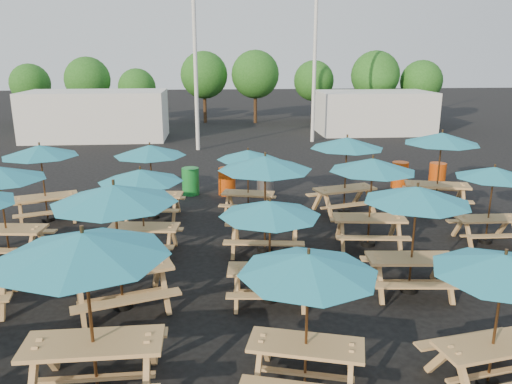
{
  "coord_description": "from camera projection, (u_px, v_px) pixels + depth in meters",
  "views": [
    {
      "loc": [
        -1.17,
        -12.12,
        4.91
      ],
      "look_at": [
        0.0,
        1.5,
        1.1
      ],
      "focal_mm": 35.0,
      "sensor_mm": 36.0,
      "label": 1
    }
  ],
  "objects": [
    {
      "name": "ground",
      "position": [
        261.0,
        248.0,
        13.05
      ],
      "size": [
        120.0,
        120.0,
        0.0
      ],
      "primitive_type": "plane",
      "color": "black",
      "rests_on": "ground"
    },
    {
      "name": "picnic_unit_3",
      "position": [
        40.0,
        155.0,
        14.6
      ],
      "size": [
        2.81,
        2.81,
        2.35
      ],
      "rotation": [
        0.0,
        0.0,
        0.34
      ],
      "color": "tan",
      "rests_on": "ground"
    },
    {
      "name": "picnic_unit_4",
      "position": [
        84.0,
        254.0,
        6.89
      ],
      "size": [
        2.44,
        2.44,
        2.58
      ],
      "rotation": [
        0.0,
        0.0,
        0.01
      ],
      "color": "tan",
      "rests_on": "ground"
    },
    {
      "name": "picnic_unit_5",
      "position": [
        115.0,
        201.0,
        9.4
      ],
      "size": [
        3.02,
        3.02,
        2.57
      ],
      "rotation": [
        0.0,
        0.0,
        0.31
      ],
      "color": "tan",
      "rests_on": "ground"
    },
    {
      "name": "picnic_unit_6",
      "position": [
        141.0,
        180.0,
        12.15
      ],
      "size": [
        2.3,
        2.3,
        2.22
      ],
      "rotation": [
        0.0,
        0.0,
        -0.12
      ],
      "color": "tan",
      "rests_on": "ground"
    },
    {
      "name": "picnic_unit_7",
      "position": [
        150.0,
        154.0,
        14.87
      ],
      "size": [
        2.33,
        2.33,
        2.31
      ],
      "rotation": [
        0.0,
        0.0,
        -0.09
      ],
      "color": "tan",
      "rests_on": "ground"
    },
    {
      "name": "picnic_unit_8",
      "position": [
        308.0,
        271.0,
        7.12
      ],
      "size": [
        2.54,
        2.54,
        2.2
      ],
      "rotation": [
        0.0,
        0.0,
        -0.28
      ],
      "color": "tan",
      "rests_on": "ground"
    },
    {
      "name": "picnic_unit_9",
      "position": [
        270.0,
        214.0,
        9.76
      ],
      "size": [
        2.2,
        2.2,
        2.16
      ],
      "rotation": [
        0.0,
        0.0,
        -0.1
      ],
      "color": "tan",
      "rests_on": "ground"
    },
    {
      "name": "picnic_unit_10",
      "position": [
        265.0,
        168.0,
        12.27
      ],
      "size": [
        2.65,
        2.65,
        2.51
      ],
      "rotation": [
        0.0,
        0.0,
        -0.14
      ],
      "color": "tan",
      "rests_on": "ground"
    },
    {
      "name": "picnic_unit_11",
      "position": [
        248.0,
        158.0,
        15.37
      ],
      "size": [
        2.35,
        2.35,
        2.06
      ],
      "rotation": [
        0.0,
        0.0,
        -0.25
      ],
      "color": "tan",
      "rests_on": "ground"
    },
    {
      "name": "picnic_unit_12",
      "position": [
        503.0,
        272.0,
        7.13
      ],
      "size": [
        2.38,
        2.38,
        2.19
      ],
      "rotation": [
        0.0,
        0.0,
        0.18
      ],
      "color": "tan",
      "rests_on": "ground"
    },
    {
      "name": "picnic_unit_13",
      "position": [
        417.0,
        200.0,
        10.13
      ],
      "size": [
        2.37,
        2.37,
        2.34
      ],
      "rotation": [
        0.0,
        0.0,
        -0.09
      ],
      "color": "tan",
      "rests_on": "ground"
    },
    {
      "name": "picnic_unit_14",
      "position": [
        372.0,
        169.0,
        12.66
      ],
      "size": [
        2.47,
        2.47,
        2.38
      ],
      "rotation": [
        0.0,
        0.0,
        -0.12
      ],
      "color": "tan",
      "rests_on": "ground"
    },
    {
      "name": "picnic_unit_15",
      "position": [
        347.0,
        147.0,
        15.36
      ],
      "size": [
        2.82,
        2.82,
        2.45
      ],
      "rotation": [
        0.0,
        0.0,
        0.27
      ],
      "color": "tan",
      "rests_on": "ground"
    },
    {
      "name": "picnic_unit_18",
      "position": [
        494.0,
        177.0,
        12.93
      ],
      "size": [
        2.0,
        2.0,
        2.1
      ],
      "rotation": [
        0.0,
        0.0,
        -0.02
      ],
      "color": "tan",
      "rests_on": "ground"
    },
    {
      "name": "picnic_unit_19",
      "position": [
        441.0,
        142.0,
        15.71
      ],
      "size": [
        2.92,
        2.92,
        2.54
      ],
      "rotation": [
        0.0,
        0.0,
        -0.27
      ],
      "color": "tan",
      "rests_on": "ground"
    },
    {
      "name": "waste_bin_0",
      "position": [
        191.0,
        181.0,
        17.86
      ],
      "size": [
        0.61,
        0.61,
        0.98
      ],
      "primitive_type": "cylinder",
      "color": "#17802F",
      "rests_on": "ground"
    },
    {
      "name": "waste_bin_1",
      "position": [
        227.0,
        181.0,
        17.86
      ],
      "size": [
        0.61,
        0.61,
        0.98
      ],
      "primitive_type": "cylinder",
      "color": "#C6440B",
      "rests_on": "ground"
    },
    {
      "name": "waste_bin_2",
      "position": [
        265.0,
        181.0,
        17.96
      ],
      "size": [
        0.61,
        0.61,
        0.98
      ],
      "primitive_type": "cylinder",
      "color": "gray",
      "rests_on": "ground"
    },
    {
      "name": "waste_bin_3",
      "position": [
        400.0,
        175.0,
        18.81
      ],
      "size": [
        0.61,
        0.61,
        0.98
      ],
      "primitive_type": "cylinder",
      "color": "#C6440B",
      "rests_on": "ground"
    },
    {
      "name": "waste_bin_4",
      "position": [
        437.0,
        176.0,
        18.64
      ],
      "size": [
        0.61,
        0.61,
        0.98
      ],
      "primitive_type": "cylinder",
      "color": "#C6440B",
      "rests_on": "ground"
    },
    {
      "name": "mast_0",
      "position": [
        194.0,
        31.0,
        24.71
      ],
      "size": [
        0.2,
        0.2,
        12.0
      ],
      "primitive_type": "cylinder",
      "color": "silver",
      "rests_on": "ground"
    },
    {
      "name": "mast_1",
      "position": [
        315.0,
        33.0,
        27.17
      ],
      "size": [
        0.2,
        0.2,
        12.0
      ],
      "primitive_type": "cylinder",
      "color": "silver",
      "rests_on": "ground"
    },
    {
      "name": "event_tent_0",
      "position": [
        97.0,
        115.0,
        29.29
      ],
      "size": [
        8.0,
        4.0,
        2.8
      ],
      "primitive_type": "cube",
      "color": "silver",
      "rests_on": "ground"
    },
    {
      "name": "event_tent_1",
      "position": [
        373.0,
        112.0,
        31.68
      ],
      "size": [
        7.0,
        4.0,
        2.6
      ],
      "primitive_type": "cube",
      "color": "silver",
      "rests_on": "ground"
    },
    {
      "name": "tree_0",
      "position": [
        30.0,
        84.0,
        35.37
      ],
      "size": [
        2.8,
        2.8,
        4.24
      ],
      "color": "#382314",
      "rests_on": "ground"
    },
    {
      "name": "tree_1",
      "position": [
        88.0,
        80.0,
        34.34
      ],
      "size": [
        3.11,
        3.11,
        4.72
      ],
      "color": "#382314",
      "rests_on": "ground"
    },
    {
      "name": "tree_2",
      "position": [
        137.0,
        88.0,
        34.52
      ],
      "size": [
        2.59,
        2.59,
        3.93
      ],
      "color": "#382314",
      "rests_on": "ground"
    },
    {
      "name": "tree_3",
      "position": [
        204.0,
        75.0,
        35.71
      ],
      "size": [
        3.36,
        3.36,
        5.09
      ],
      "color": "#382314",
      "rests_on": "ground"
    },
    {
      "name": "tree_4",
      "position": [
        255.0,
        74.0,
        35.56
      ],
      "size": [
        3.41,
        3.41,
        5.17
      ],
      "color": "#382314",
      "rests_on": "ground"
    },
    {
      "name": "tree_5",
      "position": [
        314.0,
        81.0,
        36.45
      ],
      "size": [
        2.94,
        2.94,
        4.45
      ],
      "color": "#382314",
      "rests_on": "ground"
    },
    {
      "name": "tree_6",
      "position": [
        375.0,
        75.0,
        34.95
      ],
      "size": [
        3.38,
        3.38,
        5.13
      ],
      "color": "#382314",
      "rests_on": "ground"
    },
    {
      "name": "tree_7",
      "position": [
        421.0,
        81.0,
        35.37
      ],
      "size": [
        2.95,
        2.95,
        4.48
      ],
      "color": "#382314",
      "rests_on": "ground"
    }
  ]
}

